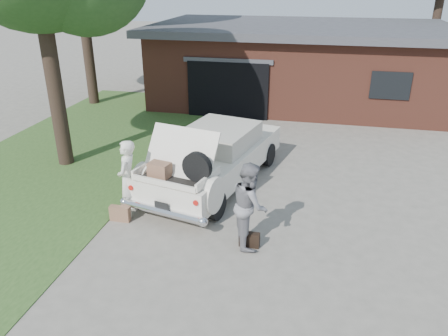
# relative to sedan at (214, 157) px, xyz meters

# --- Properties ---
(ground) EXTENTS (90.00, 90.00, 0.00)m
(ground) POSITION_rel_sedan_xyz_m (0.59, -2.00, -0.78)
(ground) COLOR gray
(ground) RESTS_ON ground
(grass_strip) EXTENTS (6.00, 16.00, 0.02)m
(grass_strip) POSITION_rel_sedan_xyz_m (-4.91, 1.00, -0.77)
(grass_strip) COLOR #2D4C1E
(grass_strip) RESTS_ON ground
(house) EXTENTS (12.80, 7.80, 3.30)m
(house) POSITION_rel_sedan_xyz_m (1.57, 9.48, 0.90)
(house) COLOR brown
(house) RESTS_ON ground
(sedan) EXTENTS (3.16, 5.60, 2.02)m
(sedan) POSITION_rel_sedan_xyz_m (0.00, 0.00, 0.00)
(sedan) COLOR white
(sedan) RESTS_ON ground
(woman_left) EXTENTS (0.51, 0.72, 1.85)m
(woman_left) POSITION_rel_sedan_xyz_m (-1.55, -2.09, 0.15)
(woman_left) COLOR white
(woman_left) RESTS_ON ground
(woman_right) EXTENTS (0.94, 1.07, 1.84)m
(woman_right) POSITION_rel_sedan_xyz_m (1.42, -2.71, 0.15)
(woman_right) COLOR gray
(woman_right) RESTS_ON ground
(suitcase_left) EXTENTS (0.48, 0.16, 0.37)m
(suitcase_left) POSITION_rel_sedan_xyz_m (-1.65, -2.45, -0.59)
(suitcase_left) COLOR #94674B
(suitcase_left) RESTS_ON ground
(suitcase_right) EXTENTS (0.44, 0.16, 0.33)m
(suitcase_right) POSITION_rel_sedan_xyz_m (1.46, -2.84, -0.61)
(suitcase_right) COLOR black
(suitcase_right) RESTS_ON ground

